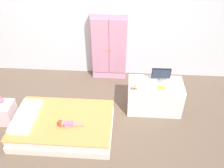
{
  "coord_description": "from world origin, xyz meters",
  "views": [
    {
      "loc": [
        0.48,
        -2.65,
        2.87
      ],
      "look_at": [
        0.28,
        0.38,
        0.57
      ],
      "focal_mm": 37.49,
      "sensor_mm": 36.0,
      "label": 1
    }
  ],
  "objects": [
    {
      "name": "back_wall",
      "position": [
        0.0,
        1.57,
        1.35
      ],
      "size": [
        6.4,
        0.05,
        2.7
      ],
      "primitive_type": "cube",
      "color": "silver",
      "rests_on": "ground_plane"
    },
    {
      "name": "rocking_horse_toy",
      "position": [
        0.64,
        0.3,
        0.6
      ],
      "size": [
        0.11,
        0.04,
        0.13
      ],
      "color": "#8E6642",
      "rests_on": "tv_stand"
    },
    {
      "name": "wardrobe",
      "position": [
        0.15,
        1.42,
        0.69
      ],
      "size": [
        0.68,
        0.25,
        1.37
      ],
      "color": "#E599BC",
      "rests_on": "ground_plane"
    },
    {
      "name": "tv_stand",
      "position": [
        1.0,
        0.47,
        0.27
      ],
      "size": [
        0.91,
        0.51,
        0.54
      ],
      "primitive_type": "cube",
      "color": "white",
      "rests_on": "ground_plane"
    },
    {
      "name": "doll",
      "position": [
        -0.37,
        -0.3,
        0.3
      ],
      "size": [
        0.39,
        0.14,
        0.1
      ],
      "color": "#D6668E",
      "rests_on": "bed"
    },
    {
      "name": "book_yellow",
      "position": [
        1.07,
        0.36,
        0.54
      ],
      "size": [
        0.12,
        0.1,
        0.01
      ],
      "primitive_type": "cube",
      "color": "gold",
      "rests_on": "tv_stand"
    },
    {
      "name": "tv_monitor",
      "position": [
        1.08,
        0.56,
        0.68
      ],
      "size": [
        0.31,
        0.1,
        0.24
      ],
      "color": "#99999E",
      "rests_on": "tv_stand"
    },
    {
      "name": "pillow",
      "position": [
        -1.01,
        -0.17,
        0.3
      ],
      "size": [
        0.32,
        0.71,
        0.07
      ],
      "primitive_type": "cube",
      "color": "white",
      "rests_on": "bed"
    },
    {
      "name": "ground_plane",
      "position": [
        0.0,
        0.0,
        -0.01
      ],
      "size": [
        10.0,
        10.0,
        0.02
      ],
      "primitive_type": "cube",
      "color": "brown"
    },
    {
      "name": "bed",
      "position": [
        -0.45,
        -0.17,
        0.13
      ],
      "size": [
        1.53,
        0.99,
        0.27
      ],
      "color": "silver",
      "rests_on": "ground_plane"
    },
    {
      "name": "nightstand",
      "position": [
        -1.47,
        -0.0,
        0.18
      ],
      "size": [
        0.32,
        0.32,
        0.35
      ],
      "primitive_type": "cube",
      "color": "silver",
      "rests_on": "ground_plane"
    }
  ]
}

